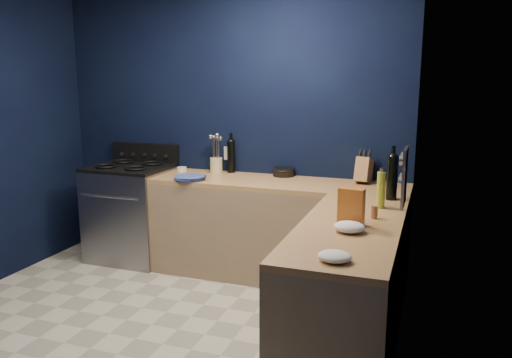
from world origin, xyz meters
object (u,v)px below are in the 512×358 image
at_px(utensil_crock, 216,165).
at_px(knife_block, 364,171).
at_px(gas_range, 132,214).
at_px(plate_stack, 190,178).
at_px(crouton_bag, 351,207).

distance_m(utensil_crock, knife_block, 1.41).
bearing_deg(gas_range, plate_stack, -13.99).
xyz_separation_m(plate_stack, crouton_bag, (1.61, -0.94, 0.10)).
bearing_deg(gas_range, knife_block, 5.48).
xyz_separation_m(knife_block, crouton_bag, (0.11, -1.34, 0.01)).
distance_m(gas_range, crouton_bag, 2.68).
bearing_deg(knife_block, plate_stack, -158.28).
distance_m(utensil_crock, crouton_bag, 2.01).
relative_size(plate_stack, knife_block, 1.29).
bearing_deg(knife_block, crouton_bag, -78.84).
bearing_deg(plate_stack, gas_range, 166.01).
distance_m(plate_stack, utensil_crock, 0.40).
bearing_deg(plate_stack, knife_block, 15.09).
relative_size(gas_range, knife_block, 4.28).
bearing_deg(crouton_bag, plate_stack, 157.01).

